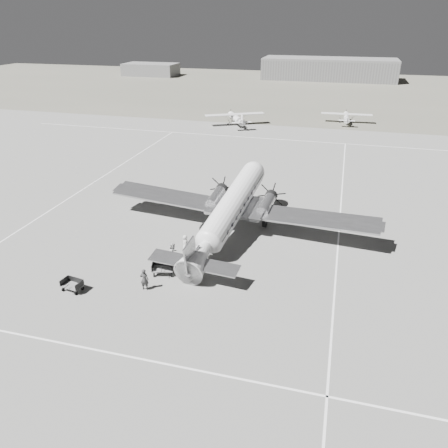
{
  "coord_description": "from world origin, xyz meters",
  "views": [
    {
      "loc": [
        11.11,
        -32.29,
        18.79
      ],
      "look_at": [
        2.05,
        1.21,
        2.2
      ],
      "focal_mm": 35.0,
      "sensor_mm": 36.0,
      "label": 1
    }
  ],
  "objects_px": {
    "shed_secondary": "(151,69)",
    "passenger": "(185,243)",
    "light_plane_left": "(236,119)",
    "baggage_cart_far": "(72,285)",
    "baggage_cart_near": "(163,268)",
    "light_plane_right": "(346,118)",
    "ramp_agent": "(174,253)",
    "ground_crew": "(144,279)",
    "hangar_main": "(329,69)",
    "dc3_airliner": "(230,211)"
  },
  "relations": [
    {
      "from": "light_plane_left",
      "to": "ground_crew",
      "type": "height_order",
      "value": "light_plane_left"
    },
    {
      "from": "passenger",
      "to": "ground_crew",
      "type": "bearing_deg",
      "value": 148.26
    },
    {
      "from": "light_plane_left",
      "to": "baggage_cart_far",
      "type": "bearing_deg",
      "value": -117.57
    },
    {
      "from": "light_plane_right",
      "to": "ground_crew",
      "type": "relative_size",
      "value": 5.48
    },
    {
      "from": "baggage_cart_near",
      "to": "passenger",
      "type": "xyz_separation_m",
      "value": [
        0.43,
        4.08,
        0.26
      ]
    },
    {
      "from": "light_plane_right",
      "to": "passenger",
      "type": "relative_size",
      "value": 6.3
    },
    {
      "from": "light_plane_right",
      "to": "passenger",
      "type": "height_order",
      "value": "light_plane_right"
    },
    {
      "from": "hangar_main",
      "to": "passenger",
      "type": "distance_m",
      "value": 120.73
    },
    {
      "from": "baggage_cart_near",
      "to": "dc3_airliner",
      "type": "bearing_deg",
      "value": 51.32
    },
    {
      "from": "dc3_airliner",
      "to": "ramp_agent",
      "type": "xyz_separation_m",
      "value": [
        -3.28,
        -5.96,
        -1.63
      ]
    },
    {
      "from": "passenger",
      "to": "ramp_agent",
      "type": "bearing_deg",
      "value": 150.41
    },
    {
      "from": "baggage_cart_near",
      "to": "ground_crew",
      "type": "bearing_deg",
      "value": -116.46
    },
    {
      "from": "baggage_cart_far",
      "to": "dc3_airliner",
      "type": "bearing_deg",
      "value": 61.35
    },
    {
      "from": "passenger",
      "to": "dc3_airliner",
      "type": "bearing_deg",
      "value": -62.73
    },
    {
      "from": "shed_secondary",
      "to": "passenger",
      "type": "xyz_separation_m",
      "value": [
        53.99,
        -115.55,
        -1.23
      ]
    },
    {
      "from": "light_plane_left",
      "to": "light_plane_right",
      "type": "bearing_deg",
      "value": -8.41
    },
    {
      "from": "shed_secondary",
      "to": "ground_crew",
      "type": "xyz_separation_m",
      "value": [
        53.07,
        -122.03,
        -1.12
      ]
    },
    {
      "from": "light_plane_right",
      "to": "baggage_cart_near",
      "type": "bearing_deg",
      "value": -104.4
    },
    {
      "from": "shed_secondary",
      "to": "passenger",
      "type": "distance_m",
      "value": 127.55
    },
    {
      "from": "dc3_airliner",
      "to": "baggage_cart_near",
      "type": "relative_size",
      "value": 14.92
    },
    {
      "from": "shed_secondary",
      "to": "ramp_agent",
      "type": "distance_m",
      "value": 129.45
    },
    {
      "from": "shed_secondary",
      "to": "dc3_airliner",
      "type": "relative_size",
      "value": 0.67
    },
    {
      "from": "hangar_main",
      "to": "ground_crew",
      "type": "bearing_deg",
      "value": -93.12
    },
    {
      "from": "light_plane_right",
      "to": "shed_secondary",
      "type": "bearing_deg",
      "value": 136.32
    },
    {
      "from": "dc3_airliner",
      "to": "baggage_cart_far",
      "type": "relative_size",
      "value": 16.77
    },
    {
      "from": "dc3_airliner",
      "to": "baggage_cart_far",
      "type": "distance_m",
      "value": 15.12
    },
    {
      "from": "baggage_cart_near",
      "to": "ground_crew",
      "type": "distance_m",
      "value": 2.48
    },
    {
      "from": "hangar_main",
      "to": "passenger",
      "type": "relative_size",
      "value": 27.38
    },
    {
      "from": "baggage_cart_far",
      "to": "light_plane_right",
      "type": "bearing_deg",
      "value": 82.84
    },
    {
      "from": "light_plane_right",
      "to": "ramp_agent",
      "type": "xyz_separation_m",
      "value": [
        -13.01,
        -58.39,
        -0.06
      ]
    },
    {
      "from": "shed_secondary",
      "to": "light_plane_right",
      "type": "bearing_deg",
      "value": -41.64
    },
    {
      "from": "baggage_cart_far",
      "to": "ground_crew",
      "type": "xyz_separation_m",
      "value": [
        5.22,
        1.57,
        0.43
      ]
    },
    {
      "from": "light_plane_left",
      "to": "passenger",
      "type": "distance_m",
      "value": 49.26
    },
    {
      "from": "hangar_main",
      "to": "light_plane_left",
      "type": "height_order",
      "value": "hangar_main"
    },
    {
      "from": "dc3_airliner",
      "to": "light_plane_left",
      "type": "xyz_separation_m",
      "value": [
        -10.42,
        44.94,
        -1.38
      ]
    },
    {
      "from": "shed_secondary",
      "to": "light_plane_left",
      "type": "bearing_deg",
      "value": -55.1
    },
    {
      "from": "light_plane_left",
      "to": "ramp_agent",
      "type": "height_order",
      "value": "light_plane_left"
    },
    {
      "from": "light_plane_left",
      "to": "ramp_agent",
      "type": "relative_size",
      "value": 6.08
    },
    {
      "from": "light_plane_right",
      "to": "passenger",
      "type": "bearing_deg",
      "value": -104.86
    },
    {
      "from": "light_plane_right",
      "to": "baggage_cart_far",
      "type": "height_order",
      "value": "light_plane_right"
    },
    {
      "from": "light_plane_left",
      "to": "baggage_cart_near",
      "type": "bearing_deg",
      "value": -111.31
    },
    {
      "from": "shed_secondary",
      "to": "hangar_main",
      "type": "bearing_deg",
      "value": 4.76
    },
    {
      "from": "light_plane_right",
      "to": "baggage_cart_near",
      "type": "xyz_separation_m",
      "value": [
        -13.21,
        -60.27,
        -0.49
      ]
    },
    {
      "from": "baggage_cart_near",
      "to": "ramp_agent",
      "type": "bearing_deg",
      "value": 69.3
    },
    {
      "from": "baggage_cart_near",
      "to": "passenger",
      "type": "relative_size",
      "value": 1.18
    },
    {
      "from": "light_plane_left",
      "to": "baggage_cart_near",
      "type": "relative_size",
      "value": 6.35
    },
    {
      "from": "ramp_agent",
      "to": "light_plane_right",
      "type": "bearing_deg",
      "value": 3.87
    },
    {
      "from": "hangar_main",
      "to": "dc3_airliner",
      "type": "distance_m",
      "value": 116.83
    },
    {
      "from": "baggage_cart_far",
      "to": "ramp_agent",
      "type": "distance_m",
      "value": 8.33
    },
    {
      "from": "shed_secondary",
      "to": "baggage_cart_far",
      "type": "bearing_deg",
      "value": -68.84
    }
  ]
}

